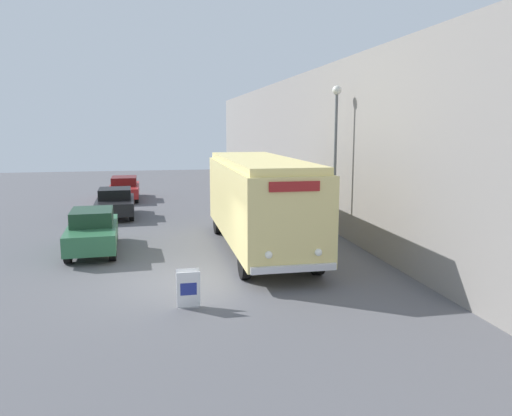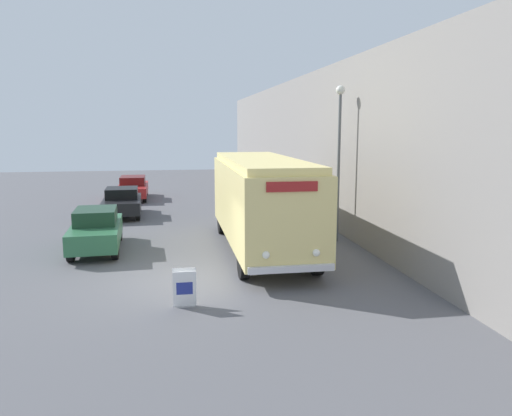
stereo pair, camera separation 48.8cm
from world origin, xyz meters
The scene contains 8 objects.
ground_plane centered at (0.00, 0.00, 0.00)m, with size 80.00×80.00×0.00m, color #56565B.
building_wall_right centered at (7.08, 10.00, 3.70)m, with size 0.30×60.00×7.39m.
vintage_bus centered at (2.97, 3.35, 1.97)m, with size 2.63×9.65×3.48m.
sign_board centered at (-0.04, -2.14, 0.48)m, with size 0.60×0.37×0.98m.
streetlamp centered at (6.32, 4.46, 4.05)m, with size 0.36×0.36×6.22m.
parked_car_near centered at (-3.14, 4.46, 0.80)m, with size 1.97×4.50×1.58m.
parked_car_mid centered at (-2.86, 11.80, 0.75)m, with size 2.04×4.19×1.48m.
parked_car_far centered at (-2.77, 18.17, 0.74)m, with size 1.89×4.80×1.46m.
Camera 1 is at (-0.76, -14.58, 4.61)m, focal length 35.00 mm.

